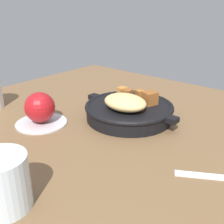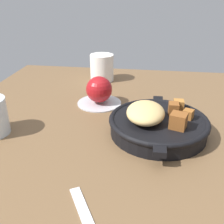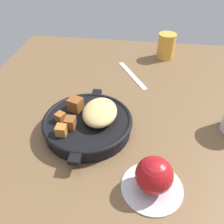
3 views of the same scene
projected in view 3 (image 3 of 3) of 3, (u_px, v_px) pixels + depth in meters
ground_plane at (119, 125)px, 62.08cm from camera, size 105.33×90.02×2.40cm
cast_iron_skillet at (89, 122)px, 57.10cm from camera, size 25.94×21.66×7.16cm
saucer_plate at (152, 187)px, 45.94cm from camera, size 12.10×12.10×0.60cm
red_apple at (154, 175)px, 43.50cm from camera, size 7.11×7.11×7.11cm
butter_knife at (132, 75)px, 79.16cm from camera, size 17.18×10.86×0.36cm
juice_glass_amber at (166, 46)px, 86.75cm from camera, size 6.40×6.40×9.01cm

